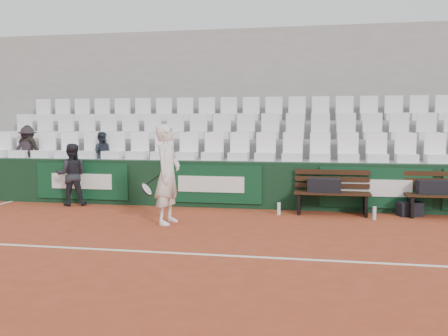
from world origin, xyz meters
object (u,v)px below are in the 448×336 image
tennis_player (168,174)px  spectator_a (27,133)px  bench_right (445,206)px  sports_bag_right (433,187)px  sports_bag_ground (410,209)px  spectator_c (101,136)px  bench_left (332,203)px  water_bottle_near (279,209)px  spectator_b (27,132)px  water_bottle_far (374,213)px  ball_kid (72,175)px  sports_bag_left (324,185)px

tennis_player → spectator_a: spectator_a is taller
bench_right → spectator_a: spectator_a is taller
sports_bag_right → sports_bag_ground: (-0.41, 0.02, -0.44)m
bench_right → spectator_c: bearing=173.1°
bench_left → water_bottle_near: 1.08m
bench_right → spectator_c: (-7.53, 0.91, 1.31)m
bench_right → spectator_a: (-9.46, 0.91, 1.38)m
spectator_b → water_bottle_far: bearing=-171.0°
bench_left → water_bottle_far: 0.90m
water_bottle_near → spectator_b: spectator_b is taller
bench_right → water_bottle_far: (-1.38, -0.49, -0.10)m
spectator_b → water_bottle_near: bearing=-172.3°
tennis_player → spectator_c: size_ratio=1.68×
bench_right → sports_bag_ground: bench_right is taller
water_bottle_far → tennis_player: tennis_player is taller
water_bottle_near → sports_bag_ground: bearing=8.2°
sports_bag_ground → tennis_player: (-4.47, -1.62, 0.76)m
water_bottle_far → spectator_a: spectator_a is taller
bench_left → spectator_b: (-7.29, 0.97, 1.40)m
tennis_player → ball_kid: size_ratio=1.31×
bench_left → spectator_a: bearing=172.4°
bench_right → water_bottle_far: bench_right is taller
sports_bag_left → tennis_player: size_ratio=0.36×
sports_bag_ground → water_bottle_near: sports_bag_ground is taller
tennis_player → spectator_b: spectator_b is taller
sports_bag_right → spectator_b: size_ratio=0.46×
tennis_player → sports_bag_ground: bearing=19.9°
sports_bag_right → ball_kid: (-7.59, -0.03, 0.11)m
sports_bag_ground → spectator_c: size_ratio=0.42×
bench_right → spectator_a: bearing=174.5°
bench_left → bench_right: same height
water_bottle_far → ball_kid: size_ratio=0.18×
sports_bag_right → spectator_a: (-9.22, 0.88, 1.02)m
sports_bag_ground → tennis_player: 4.82m
water_bottle_near → tennis_player: 2.42m
bench_left → spectator_a: size_ratio=1.25×
water_bottle_far → sports_bag_right: bearing=24.7°
bench_right → sports_bag_left: sports_bag_left is taller
ball_kid → spectator_a: spectator_a is taller
ball_kid → spectator_a: bearing=-49.6°
sports_bag_ground → spectator_b: (-8.80, 0.86, 1.48)m
sports_bag_left → water_bottle_near: bearing=-165.7°
sports_bag_right → water_bottle_near: bearing=-173.3°
sports_bag_ground → water_bottle_near: size_ratio=1.84×
bench_left → bench_right: 2.16m
sports_bag_right → tennis_player: bearing=-161.8°
sports_bag_right → bench_left: bearing=-177.4°
bench_right → sports_bag_right: (-0.24, 0.03, 0.36)m
sports_bag_ground → spectator_c: bearing=172.9°
bench_left → water_bottle_near: bench_left is taller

